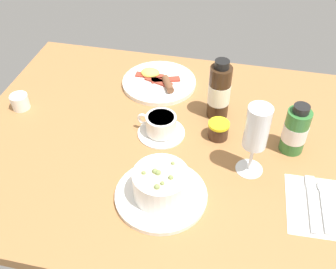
% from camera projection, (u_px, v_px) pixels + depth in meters
% --- Properties ---
extents(ground_plane, '(1.10, 0.84, 0.03)m').
position_uv_depth(ground_plane, '(170.00, 144.00, 1.08)').
color(ground_plane, '#9E6B3D').
extents(porridge_bowl, '(0.21, 0.21, 0.09)m').
position_uv_depth(porridge_bowl, '(161.00, 186.00, 0.90)').
color(porridge_bowl, white).
rests_on(porridge_bowl, ground_plane).
extents(cutlery_setting, '(0.14, 0.18, 0.01)m').
position_uv_depth(cutlery_setting, '(316.00, 204.00, 0.91)').
color(cutlery_setting, white).
rests_on(cutlery_setting, ground_plane).
extents(coffee_cup, '(0.13, 0.13, 0.06)m').
position_uv_depth(coffee_cup, '(161.00, 126.00, 1.07)').
color(coffee_cup, white).
rests_on(coffee_cup, ground_plane).
extents(creamer_jug, '(0.06, 0.06, 0.05)m').
position_uv_depth(creamer_jug, '(20.00, 102.00, 1.16)').
color(creamer_jug, white).
rests_on(creamer_jug, ground_plane).
extents(wine_glass, '(0.07, 0.07, 0.19)m').
position_uv_depth(wine_glass, '(257.00, 131.00, 0.91)').
color(wine_glass, white).
rests_on(wine_glass, ground_plane).
extents(jam_jar, '(0.06, 0.06, 0.05)m').
position_uv_depth(jam_jar, '(218.00, 130.00, 1.07)').
color(jam_jar, '#3D2619').
rests_on(jam_jar, ground_plane).
extents(sauce_bottle_green, '(0.06, 0.06, 0.14)m').
position_uv_depth(sauce_bottle_green, '(295.00, 130.00, 1.00)').
color(sauce_bottle_green, '#337233').
rests_on(sauce_bottle_green, ground_plane).
extents(sauce_bottle_brown, '(0.06, 0.06, 0.18)m').
position_uv_depth(sauce_bottle_brown, '(219.00, 91.00, 1.10)').
color(sauce_bottle_brown, '#382314').
rests_on(sauce_bottle_brown, ground_plane).
extents(breakfast_plate, '(0.23, 0.23, 0.04)m').
position_uv_depth(breakfast_plate, '(159.00, 82.00, 1.26)').
color(breakfast_plate, white).
rests_on(breakfast_plate, ground_plane).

